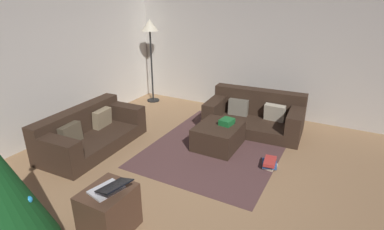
# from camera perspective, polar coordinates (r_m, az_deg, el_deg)

# --- Properties ---
(ground_plane) EXTENTS (6.40, 6.40, 0.00)m
(ground_plane) POSITION_cam_1_polar(r_m,az_deg,el_deg) (3.90, 2.62, -14.87)
(ground_plane) COLOR #93704C
(rear_partition) EXTENTS (6.40, 0.12, 2.60)m
(rear_partition) POSITION_cam_1_polar(r_m,az_deg,el_deg) (5.39, -29.10, 8.12)
(rear_partition) COLOR beige
(rear_partition) RESTS_ON ground_plane
(corner_partition) EXTENTS (0.12, 6.40, 2.60)m
(corner_partition) POSITION_cam_1_polar(r_m,az_deg,el_deg) (6.20, 15.86, 11.50)
(corner_partition) COLOR beige
(corner_partition) RESTS_ON ground_plane
(couch_left) EXTENTS (1.78, 0.92, 0.62)m
(couch_left) POSITION_cam_1_polar(r_m,az_deg,el_deg) (5.17, -18.78, -3.13)
(couch_left) COLOR #332319
(couch_left) RESTS_ON ground_plane
(couch_right) EXTENTS (1.01, 1.73, 0.69)m
(couch_right) POSITION_cam_1_polar(r_m,az_deg,el_deg) (5.66, 11.82, -0.00)
(couch_right) COLOR #332319
(couch_right) RESTS_ON ground_plane
(ottoman) EXTENTS (0.77, 0.66, 0.37)m
(ottoman) POSITION_cam_1_polar(r_m,az_deg,el_deg) (4.94, 4.96, -3.94)
(ottoman) COLOR #332319
(ottoman) RESTS_ON ground_plane
(gift_box) EXTENTS (0.25, 0.22, 0.09)m
(gift_box) POSITION_cam_1_polar(r_m,az_deg,el_deg) (4.89, 6.56, -1.28)
(gift_box) COLOR #19662D
(gift_box) RESTS_ON ottoman
(tv_remote) EXTENTS (0.09, 0.17, 0.02)m
(tv_remote) POSITION_cam_1_polar(r_m,az_deg,el_deg) (4.98, 7.24, -1.33)
(tv_remote) COLOR black
(tv_remote) RESTS_ON ottoman
(side_table) EXTENTS (0.52, 0.44, 0.50)m
(side_table) POSITION_cam_1_polar(r_m,az_deg,el_deg) (3.38, -15.34, -17.00)
(side_table) COLOR #4C3323
(side_table) RESTS_ON ground_plane
(laptop) EXTENTS (0.38, 0.43, 0.17)m
(laptop) POSITION_cam_1_polar(r_m,az_deg,el_deg) (3.16, -15.29, -13.15)
(laptop) COLOR silver
(laptop) RESTS_ON side_table
(book_stack) EXTENTS (0.31, 0.26, 0.12)m
(book_stack) POSITION_cam_1_polar(r_m,az_deg,el_deg) (4.55, 14.42, -8.78)
(book_stack) COLOR beige
(book_stack) RESTS_ON ground_plane
(corner_lamp) EXTENTS (0.36, 0.36, 1.83)m
(corner_lamp) POSITION_cam_1_polar(r_m,az_deg,el_deg) (6.81, -7.92, 15.20)
(corner_lamp) COLOR black
(corner_lamp) RESTS_ON ground_plane
(area_rug) EXTENTS (2.60, 2.00, 0.01)m
(area_rug) POSITION_cam_1_polar(r_m,az_deg,el_deg) (5.02, 4.90, -5.82)
(area_rug) COLOR #503433
(area_rug) RESTS_ON ground_plane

